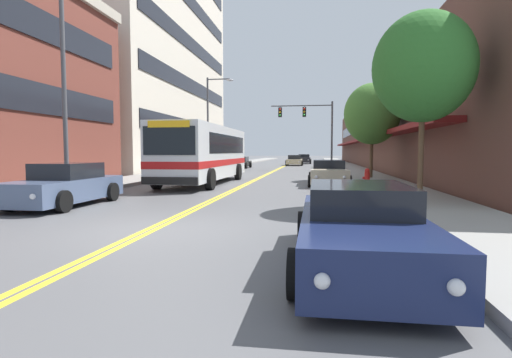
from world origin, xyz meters
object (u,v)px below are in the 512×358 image
street_lamp_left_near (71,55)px  fire_hydrant (367,178)px  city_bus (205,152)px  car_champagne_parked_right_mid (329,173)px  street_lamp_left_far (211,116)px  street_tree_right_mid (372,114)px  car_slate_blue_parked_left_near (65,186)px  car_dark_grey_parked_left_mid (222,165)px  car_navy_parked_right_foreground (359,228)px  car_beige_moving_second (295,161)px  traffic_signal_mast (311,122)px  street_tree_right_near (423,68)px  car_charcoal_moving_lead (304,159)px  car_black_parked_left_far (239,163)px

street_lamp_left_near → fire_hydrant: street_lamp_left_near is taller
city_bus → car_champagne_parked_right_mid: (6.73, -0.19, -1.13)m
street_lamp_left_far → street_tree_right_mid: size_ratio=1.38×
car_slate_blue_parked_left_near → car_dark_grey_parked_left_mid: 22.06m
car_navy_parked_right_foreground → car_beige_moving_second: bearing=94.2°
traffic_signal_mast → street_tree_right_mid: (3.84, -13.25, -0.56)m
street_lamp_left_near → street_tree_right_near: 11.97m
street_tree_right_mid → car_champagne_parked_right_mid: bearing=-124.2°
car_beige_moving_second → traffic_signal_mast: 12.76m
car_dark_grey_parked_left_mid → car_beige_moving_second: bearing=71.6°
car_dark_grey_parked_left_mid → car_beige_moving_second: 17.36m
car_slate_blue_parked_left_near → street_lamp_left_near: 4.81m
traffic_signal_mast → fire_hydrant: 20.85m
car_charcoal_moving_lead → car_navy_parked_right_foreground: bearing=-87.5°
city_bus → car_navy_parked_right_foreground: (6.70, -15.27, -1.16)m
city_bus → car_beige_moving_second: 29.19m
fire_hydrant → city_bus: bearing=158.6°
city_bus → street_lamp_left_near: street_lamp_left_near is taller
car_champagne_parked_right_mid → traffic_signal_mast: (-1.15, 17.21, 3.98)m
car_beige_moving_second → street_tree_right_near: 37.87m
traffic_signal_mast → city_bus: bearing=-108.2°
traffic_signal_mast → street_lamp_left_far: bearing=-145.3°
car_charcoal_moving_lead → street_lamp_left_far: size_ratio=0.54×
city_bus → street_tree_right_mid: bearing=21.8°
street_tree_right_near → fire_hydrant: (-1.00, 5.01, -3.77)m
fire_hydrant → car_black_parked_left_far: bearing=113.6°
city_bus → street_tree_right_near: size_ratio=1.85×
car_dark_grey_parked_left_mid → traffic_signal_mast: (7.60, 4.53, 3.98)m
car_dark_grey_parked_left_mid → street_lamp_left_far: (-0.61, -1.16, 4.08)m
traffic_signal_mast → street_tree_right_mid: bearing=-73.8°
car_navy_parked_right_foreground → street_tree_right_mid: (2.73, 19.04, 3.45)m
car_charcoal_moving_lead → traffic_signal_mast: traffic_signal_mast is taller
city_bus → street_tree_right_near: 12.72m
city_bus → car_beige_moving_second: city_bus is taller
street_lamp_left_far → car_beige_moving_second: bearing=70.9°
city_bus → car_slate_blue_parked_left_near: bearing=-101.9°
car_black_parked_left_far → car_beige_moving_second: car_beige_moving_second is taller
car_dark_grey_parked_left_mid → street_tree_right_mid: street_tree_right_mid is taller
car_slate_blue_parked_left_near → car_champagne_parked_right_mid: bearing=47.0°
traffic_signal_mast → fire_hydrant: size_ratio=7.57×
street_lamp_left_near → street_tree_right_near: bearing=-0.7°
car_champagne_parked_right_mid → fire_hydrant: bearing=-62.7°
car_navy_parked_right_foreground → car_champagne_parked_right_mid: bearing=89.9°
street_tree_right_near → street_tree_right_mid: street_tree_right_near is taller
car_charcoal_moving_lead → street_tree_right_mid: size_ratio=0.75×
car_black_parked_left_far → car_dark_grey_parked_left_mid: bearing=-90.6°
car_champagne_parked_right_mid → street_tree_right_near: bearing=-72.3°
car_navy_parked_right_foreground → traffic_signal_mast: 32.56m
car_champagne_parked_right_mid → street_lamp_left_near: 13.09m
car_charcoal_moving_lead → street_tree_right_mid: 33.45m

